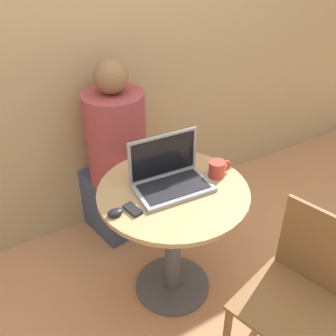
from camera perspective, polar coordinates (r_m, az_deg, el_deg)
name	(u,v)px	position (r m, az deg, el deg)	size (l,w,h in m)	color
ground_plane	(172,286)	(2.42, 0.64, -16.70)	(12.00, 12.00, 0.00)	tan
back_wall	(95,28)	(2.36, -10.51, 19.36)	(7.00, 0.05, 2.60)	tan
round_table	(173,220)	(2.05, 0.73, -7.59)	(0.75, 0.75, 0.70)	#4C4C51
laptop	(170,177)	(1.92, 0.27, -1.26)	(0.38, 0.25, 0.25)	gray
cell_phone	(133,210)	(1.80, -5.15, -6.03)	(0.06, 0.10, 0.02)	black
computer_mouse	(115,213)	(1.79, -7.68, -6.42)	(0.07, 0.05, 0.03)	black
coffee_cup	(218,169)	(2.02, 7.22, -0.10)	(0.13, 0.08, 0.09)	#B2382D
chair_empty	(297,297)	(1.89, 18.21, -17.37)	(0.49, 0.49, 0.84)	brown
person_seated	(113,165)	(2.52, -7.94, 0.46)	(0.42, 0.58, 1.19)	#3D4766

